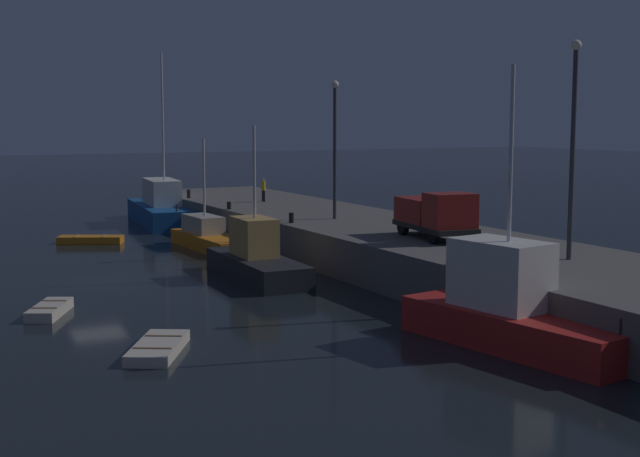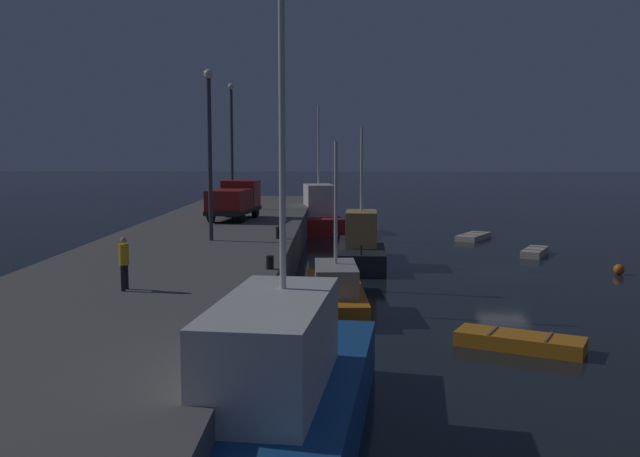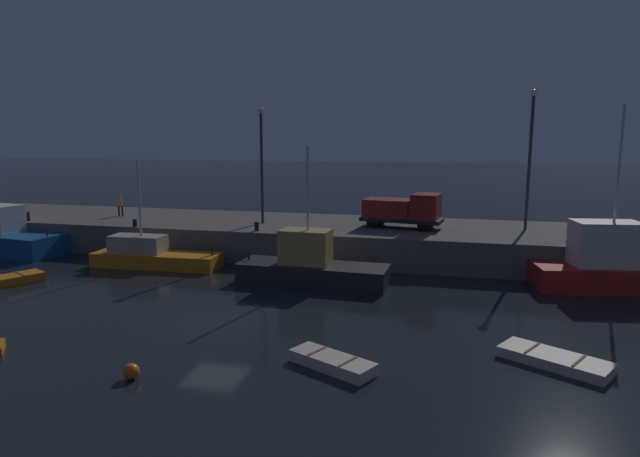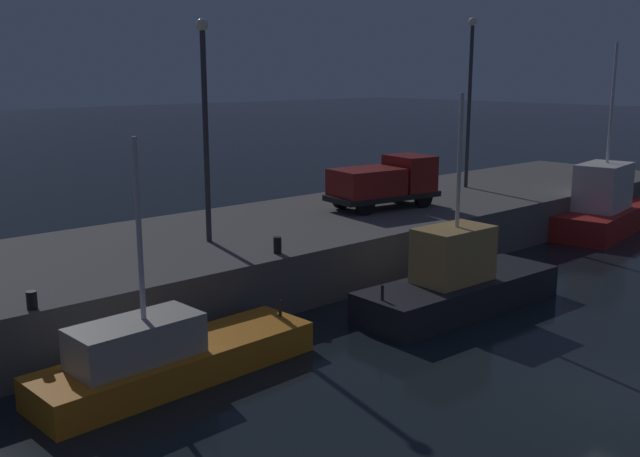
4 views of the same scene
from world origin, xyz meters
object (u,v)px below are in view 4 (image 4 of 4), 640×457
Objects in this scene: lamp_post_east at (470,91)px; bollard_central at (277,245)px; fishing_boat_white at (605,208)px; fishing_boat_orange at (458,283)px; utility_truck at (385,182)px; lamp_post_west at (205,114)px; fishing_trawler_red at (168,356)px; bollard_west at (32,300)px.

lamp_post_east is 15.54× the size of bollard_central.
fishing_boat_white reaches higher than fishing_boat_orange.
lamp_post_east is (-3.79, 6.07, 5.93)m from fishing_boat_white.
bollard_central is (-9.04, -3.43, -0.92)m from utility_truck.
lamp_post_east reaches higher than lamp_post_west.
fishing_boat_orange is (10.67, -1.43, 0.25)m from fishing_trawler_red.
lamp_post_west is at bearing 126.81° from fishing_boat_orange.
fishing_trawler_red is 0.84× the size of fishing_boat_white.
fishing_trawler_red is 0.97× the size of fishing_boat_orange.
bollard_central is (0.73, -3.13, -4.36)m from lamp_post_west.
bollard_central is (8.58, 0.38, 0.04)m from bollard_west.
lamp_post_west is (5.23, 5.85, 5.98)m from fishing_trawler_red.
fishing_boat_orange is 6.42m from bollard_central.
fishing_trawler_red is 16.65× the size of bollard_west.
bollard_central is (-20.61, 1.39, 1.08)m from fishing_boat_white.
lamp_post_east is 18.31× the size of bollard_west.
fishing_boat_orange is at bearing -119.74° from utility_truck.
fishing_trawler_red is at bearing -162.00° from lamp_post_east.
utility_truck is 11.32× the size of bollard_west.
lamp_post_west is at bearing 48.22° from fishing_trawler_red.
utility_truck is (-11.57, 4.82, 2.00)m from fishing_boat_white.
bollard_central is at bearing 176.15° from fishing_boat_white.
lamp_post_west is 5.42m from bollard_central.
lamp_post_west reaches higher than fishing_trawler_red.
fishing_trawler_red is 1.47× the size of utility_truck.
fishing_boat_orange is (-15.90, -2.76, -0.30)m from fishing_boat_white.
utility_truck is 18.06m from bollard_west.
lamp_post_east reaches higher than utility_truck.
utility_truck is at bearing 1.77° from lamp_post_west.
bollard_west is (-25.40, -5.06, -4.90)m from lamp_post_east.
fishing_boat_orange reaches higher than bollard_central.
bollard_west is at bearing 138.29° from fishing_trawler_red.
fishing_boat_orange is 13.88m from bollard_west.
lamp_post_west is 9.66m from bollard_west.
fishing_trawler_red is 1.02× the size of lamp_post_west.
lamp_post_east reaches higher than fishing_boat_white.
utility_truck is (15.00, 6.15, 2.54)m from fishing_trawler_red.
lamp_post_west is 1.44× the size of utility_truck.
fishing_boat_white is 1.75× the size of utility_truck.
fishing_boat_orange is 10.74m from lamp_post_west.
lamp_post_west reaches higher than bollard_west.
lamp_post_east is at bearing 36.10° from fishing_boat_orange.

